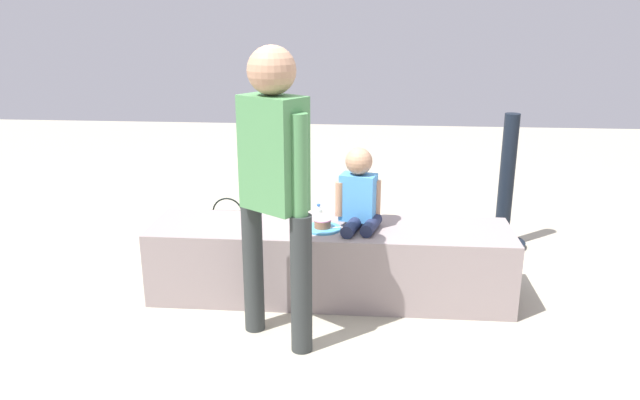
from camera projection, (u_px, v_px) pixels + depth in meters
name	position (u px, v px, depth m)	size (l,w,h in m)	color
ground_plane	(330.00, 295.00, 3.82)	(12.00, 12.00, 0.00)	#AAA28D
concrete_ledge	(330.00, 261.00, 3.75)	(2.19, 0.52, 0.46)	gray
child_seated	(359.00, 193.00, 3.62)	(0.29, 0.34, 0.48)	#1F2643
adult_standing	(274.00, 172.00, 3.03)	(0.40, 0.34, 1.56)	#2B2F2F
cake_plate	(323.00, 226.00, 3.63)	(0.22, 0.22, 0.07)	#4CA5D8
gift_bag	(267.00, 238.00, 4.40)	(0.25, 0.11, 0.31)	gold
railing_post	(505.00, 199.00, 4.50)	(0.36, 0.36, 1.01)	black
water_bottle_near_gift	(319.00, 216.00, 5.03)	(0.07, 0.07, 0.19)	silver
water_bottle_far_side	(465.00, 255.00, 4.17)	(0.07, 0.07, 0.22)	silver
handbag_black_leather	(228.00, 227.00, 4.62)	(0.32, 0.12, 0.37)	black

